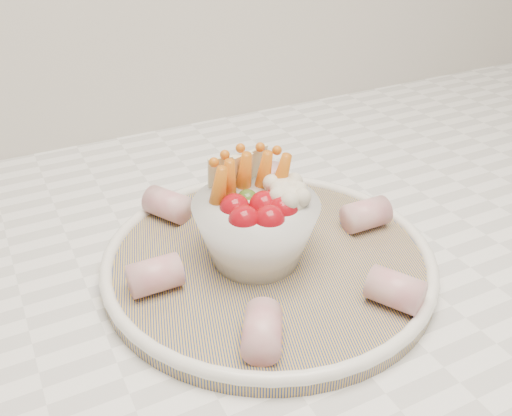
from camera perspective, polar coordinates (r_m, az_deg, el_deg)
name	(u,v)px	position (r m, az deg, el deg)	size (l,w,h in m)	color
serving_platter	(269,259)	(0.55, 1.26, -5.13)	(0.39, 0.39, 0.02)	navy
veggie_bowl	(257,223)	(0.52, 0.12, -1.47)	(0.12, 0.12, 0.10)	white
cured_meat_rolls	(269,243)	(0.54, 1.29, -3.47)	(0.27, 0.27, 0.03)	#C35969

